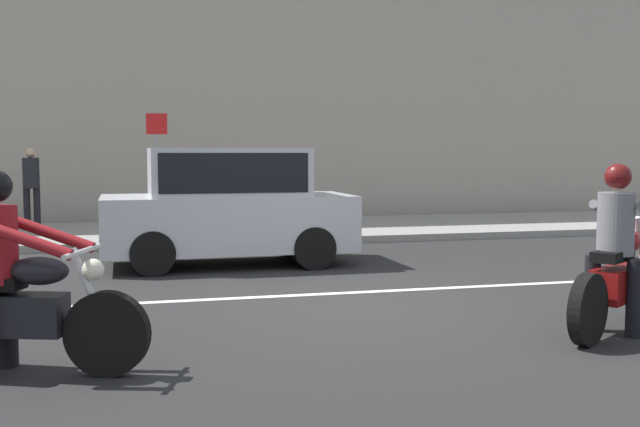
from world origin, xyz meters
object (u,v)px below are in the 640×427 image
motorcycle_with_rider_gray (618,264)px  pedestrian_bystander (31,181)px  motorcycle_with_rider_crimson (10,292)px  parked_hatchback_silver (228,205)px  street_sign_post (157,158)px

motorcycle_with_rider_gray → pedestrian_bystander: 12.49m
motorcycle_with_rider_crimson → parked_hatchback_silver: 5.88m
parked_hatchback_silver → pedestrian_bystander: pedestrian_bystander is taller
motorcycle_with_rider_crimson → pedestrian_bystander: size_ratio=1.23×
parked_hatchback_silver → street_sign_post: size_ratio=1.54×
motorcycle_with_rider_crimson → pedestrian_bystander: pedestrian_bystander is taller
parked_hatchback_silver → pedestrian_bystander: size_ratio=2.22×
motorcycle_with_rider_gray → street_sign_post: size_ratio=0.75×
street_sign_post → pedestrian_bystander: street_sign_post is taller
parked_hatchback_silver → street_sign_post: 5.07m
motorcycle_with_rider_crimson → parked_hatchback_silver: bearing=65.6°
street_sign_post → pedestrian_bystander: size_ratio=1.44×
motorcycle_with_rider_crimson → street_sign_post: street_sign_post is taller
pedestrian_bystander → motorcycle_with_rider_crimson: bearing=-84.8°
motorcycle_with_rider_gray → parked_hatchback_silver: 6.13m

